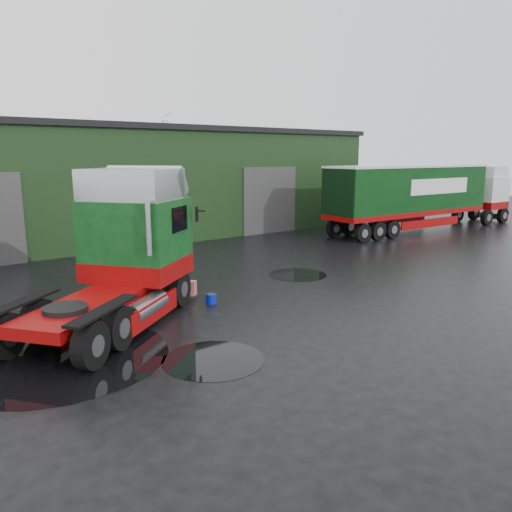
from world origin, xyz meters
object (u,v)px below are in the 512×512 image
(warehouse, at_px, (103,181))
(hero_tractor, at_px, (101,251))
(lorry_right, at_px, (409,199))
(wash_bucket, at_px, (211,299))
(tree_back_b, at_px, (150,166))

(warehouse, xyz_separation_m, hero_tractor, (-6.50, -16.57, -0.97))
(lorry_right, bearing_deg, hero_tractor, -72.63)
(lorry_right, bearing_deg, wash_bucket, -70.43)
(hero_tractor, distance_m, lorry_right, 22.21)
(hero_tractor, relative_size, tree_back_b, 0.94)
(hero_tractor, height_order, tree_back_b, tree_back_b)
(wash_bucket, relative_size, tree_back_b, 0.04)
(hero_tractor, height_order, lorry_right, hero_tractor)
(warehouse, relative_size, hero_tractor, 4.60)
(lorry_right, height_order, wash_bucket, lorry_right)
(wash_bucket, bearing_deg, hero_tractor, -177.01)
(wash_bucket, bearing_deg, lorry_right, 16.73)
(lorry_right, relative_size, wash_bucket, 47.15)
(warehouse, xyz_separation_m, tree_back_b, (8.00, 10.00, 0.59))
(hero_tractor, xyz_separation_m, lorry_right, (21.50, 5.57, -0.12))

